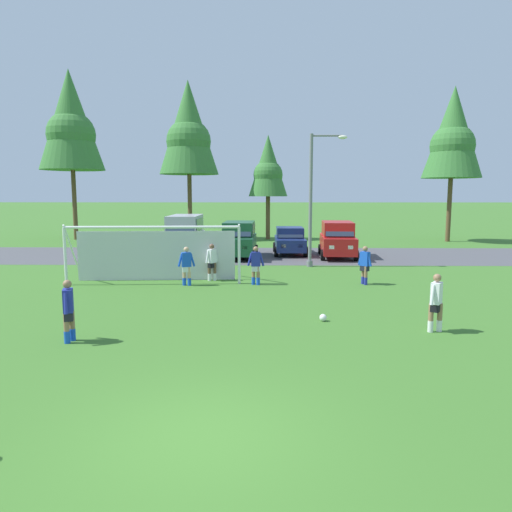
{
  "coord_description": "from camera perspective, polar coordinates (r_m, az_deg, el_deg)",
  "views": [
    {
      "loc": [
        1.01,
        -6.98,
        3.82
      ],
      "look_at": [
        0.68,
        11.75,
        1.36
      ],
      "focal_mm": 33.08,
      "sensor_mm": 36.0,
      "label": 1
    }
  ],
  "objects": [
    {
      "name": "parking_lot_strip",
      "position": [
        29.61,
        -0.95,
        0.09
      ],
      "size": [
        52.0,
        8.4,
        0.01
      ],
      "primitive_type": "cube",
      "color": "#4C4C51",
      "rests_on": "ground"
    },
    {
      "name": "player_midfield_center",
      "position": [
        20.53,
        13.01,
        -1.1
      ],
      "size": [
        0.52,
        0.63,
        1.64
      ],
      "color": "#936B4C",
      "rests_on": "ground"
    },
    {
      "name": "parked_car_slot_center_left",
      "position": [
        30.19,
        4.1,
        1.88
      ],
      "size": [
        2.07,
        4.22,
        1.72
      ],
      "color": "navy",
      "rests_on": "ground"
    },
    {
      "name": "player_trailing_back",
      "position": [
        19.91,
        -0.03,
        -1.17
      ],
      "size": [
        0.74,
        0.26,
        1.64
      ],
      "color": "#936B4C",
      "rests_on": "ground"
    },
    {
      "name": "player_winger_right",
      "position": [
        19.97,
        -8.4,
        -1.22
      ],
      "size": [
        0.75,
        0.34,
        1.64
      ],
      "color": "tan",
      "rests_on": "ground"
    },
    {
      "name": "tree_center_back",
      "position": [
        40.19,
        1.47,
        10.6
      ],
      "size": [
        3.28,
        3.28,
        8.74
      ],
      "color": "brown",
      "rests_on": "ground"
    },
    {
      "name": "street_lamp",
      "position": [
        24.97,
        7.05,
        6.9
      ],
      "size": [
        2.0,
        0.32,
        6.9
      ],
      "color": "slate",
      "rests_on": "ground"
    },
    {
      "name": "player_defender_far",
      "position": [
        13.18,
        -21.72,
        -6.2
      ],
      "size": [
        0.35,
        0.75,
        1.64
      ],
      "color": "#936B4C",
      "rests_on": "ground"
    },
    {
      "name": "player_winger_left",
      "position": [
        14.07,
        20.93,
        -5.31
      ],
      "size": [
        0.55,
        0.61,
        1.64
      ],
      "color": "#936B4C",
      "rests_on": "ground"
    },
    {
      "name": "soccer_ball",
      "position": [
        14.52,
        8.12,
        -7.39
      ],
      "size": [
        0.22,
        0.22,
        0.22
      ],
      "color": "white",
      "rests_on": "ground"
    },
    {
      "name": "tree_left_edge",
      "position": [
        43.09,
        -21.51,
        14.71
      ],
      "size": [
        5.24,
        5.24,
        13.97
      ],
      "color": "brown",
      "rests_on": "ground"
    },
    {
      "name": "parked_car_slot_center",
      "position": [
        29.03,
        9.83,
        2.03
      ],
      "size": [
        2.36,
        4.71,
        2.16
      ],
      "color": "red",
      "rests_on": "ground"
    },
    {
      "name": "tree_mid_left",
      "position": [
        40.79,
        -8.16,
        14.77
      ],
      "size": [
        4.93,
        4.93,
        13.13
      ],
      "color": "brown",
      "rests_on": "ground"
    },
    {
      "name": "tree_mid_right",
      "position": [
        41.48,
        22.72,
        13.3
      ],
      "size": [
        4.59,
        4.59,
        12.25
      ],
      "color": "brown",
      "rests_on": "ground"
    },
    {
      "name": "player_striker_near",
      "position": [
        20.97,
        -5.35,
        -0.76
      ],
      "size": [
        0.56,
        0.6,
        1.64
      ],
      "color": "brown",
      "rests_on": "ground"
    },
    {
      "name": "parked_car_slot_left",
      "position": [
        28.53,
        -2.06,
        2.04
      ],
      "size": [
        2.25,
        4.66,
        2.16
      ],
      "color": "#194C2D",
      "rests_on": "ground"
    },
    {
      "name": "parked_car_slot_far_left",
      "position": [
        29.62,
        -8.56,
        2.61
      ],
      "size": [
        2.26,
        4.83,
        2.52
      ],
      "color": "#B2B2BC",
      "rests_on": "ground"
    },
    {
      "name": "soccer_goal",
      "position": [
        21.2,
        -12.01,
        0.48
      ],
      "size": [
        7.52,
        2.4,
        2.57
      ],
      "color": "white",
      "rests_on": "ground"
    },
    {
      "name": "ground_plane",
      "position": [
        22.33,
        -1.59,
        -2.36
      ],
      "size": [
        400.0,
        400.0,
        0.0
      ],
      "primitive_type": "plane",
      "color": "#3D7028"
    }
  ]
}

